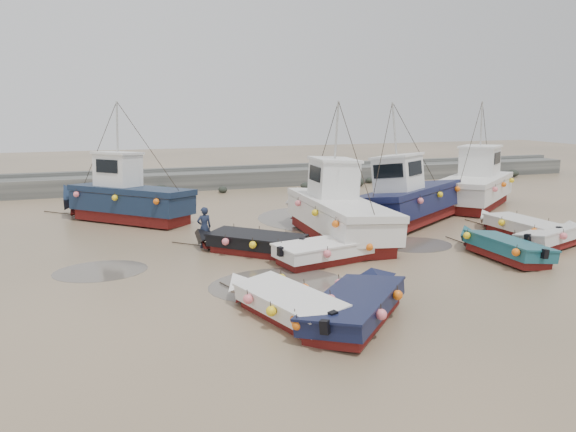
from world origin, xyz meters
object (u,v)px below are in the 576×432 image
object	(u,v)px
dinghy_0	(283,299)
cabin_boat_0	(122,196)
dinghy_5	(331,248)
dinghy_6	(518,224)
dinghy_2	(501,244)
dinghy_1	(359,302)
dinghy_3	(556,235)
cabin_boat_1	(334,210)
cabin_boat_2	(406,200)
dinghy_4	(249,240)
cabin_boat_3	(478,184)
person	(205,247)

from	to	relation	value
dinghy_0	cabin_boat_0	world-z (taller)	cabin_boat_0
dinghy_5	dinghy_6	size ratio (longest dim) A/B	1.00
dinghy_6	dinghy_2	bearing A→B (deg)	-142.82
dinghy_1	cabin_boat_0	size ratio (longest dim) A/B	0.69
dinghy_1	dinghy_5	world-z (taller)	same
dinghy_3	cabin_boat_0	bearing A→B (deg)	-143.35
dinghy_0	cabin_boat_1	bearing A→B (deg)	41.04
cabin_boat_0	cabin_boat_1	xyz separation A→B (m)	(9.13, -6.97, -0.04)
dinghy_0	dinghy_6	bearing A→B (deg)	6.91
dinghy_1	cabin_boat_2	world-z (taller)	cabin_boat_2
dinghy_3	dinghy_1	bearing A→B (deg)	-87.28
dinghy_4	cabin_boat_0	world-z (taller)	cabin_boat_0
cabin_boat_2	dinghy_6	bearing A→B (deg)	-166.30
dinghy_1	cabin_boat_0	distance (m)	17.57
dinghy_1	dinghy_5	size ratio (longest dim) A/B	0.88
dinghy_3	dinghy_5	xyz separation A→B (m)	(-10.11, 1.08, -0.00)
dinghy_4	dinghy_6	world-z (taller)	same
dinghy_6	cabin_boat_3	world-z (taller)	cabin_boat_3
cabin_boat_1	cabin_boat_3	bearing A→B (deg)	24.13
dinghy_3	person	world-z (taller)	dinghy_3
dinghy_2	dinghy_6	bearing A→B (deg)	39.46
cabin_boat_3	dinghy_1	bearing A→B (deg)	-84.46
dinghy_1	dinghy_6	distance (m)	13.75
dinghy_0	dinghy_5	world-z (taller)	same
dinghy_6	dinghy_0	bearing A→B (deg)	-159.38
dinghy_0	cabin_boat_1	size ratio (longest dim) A/B	0.55
dinghy_5	cabin_boat_1	size ratio (longest dim) A/B	0.56
dinghy_5	dinghy_6	xyz separation A→B (m)	(10.12, 1.24, 0.00)
dinghy_0	dinghy_3	size ratio (longest dim) A/B	1.05
dinghy_1	cabin_boat_1	world-z (taller)	cabin_boat_1
dinghy_0	dinghy_4	distance (m)	7.33
dinghy_2	cabin_boat_1	size ratio (longest dim) A/B	0.54
dinghy_4	dinghy_3	bearing A→B (deg)	-61.60
dinghy_1	cabin_boat_2	size ratio (longest dim) A/B	0.56
dinghy_5	cabin_boat_1	distance (m)	4.14
dinghy_2	person	bearing A→B (deg)	152.18
cabin_boat_1	dinghy_0	bearing A→B (deg)	-119.60
dinghy_6	cabin_boat_3	distance (m)	7.80
dinghy_2	cabin_boat_3	size ratio (longest dim) A/B	0.68
dinghy_0	cabin_boat_1	xyz separation A→B (m)	(5.33, 8.66, 0.77)
cabin_boat_2	cabin_boat_3	xyz separation A→B (m)	(6.98, 3.51, 0.02)
dinghy_2	dinghy_4	xyz separation A→B (m)	(-9.46, 4.02, -0.01)
cabin_boat_0	dinghy_2	bearing A→B (deg)	-87.30
dinghy_5	person	xyz separation A→B (m)	(-4.34, 3.79, -0.54)
cabin_boat_1	person	size ratio (longest dim) A/B	6.17
cabin_boat_0	person	distance (m)	7.66
cabin_boat_2	cabin_boat_3	size ratio (longest dim) A/B	1.10
dinghy_3	dinghy_4	size ratio (longest dim) A/B	1.11
dinghy_4	dinghy_1	bearing A→B (deg)	-129.02
cabin_boat_1	cabin_boat_3	world-z (taller)	same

